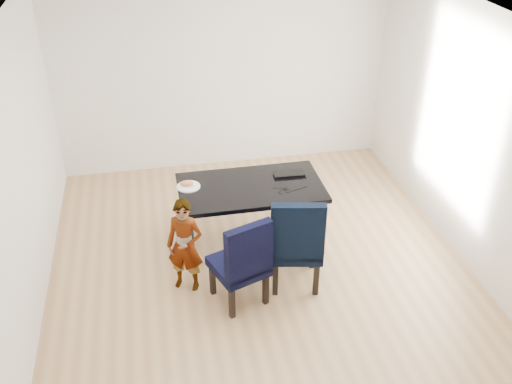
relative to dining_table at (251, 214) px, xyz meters
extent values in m
cube|color=tan|center=(0.00, -0.50, -0.38)|extent=(4.50, 5.00, 0.01)
cube|color=white|center=(0.00, -0.50, 2.33)|extent=(4.50, 5.00, 0.01)
cube|color=silver|center=(0.00, 2.00, 0.98)|extent=(4.50, 0.01, 2.70)
cube|color=white|center=(0.00, -3.00, 0.98)|extent=(4.50, 0.01, 2.70)
cube|color=white|center=(-2.25, -0.50, 0.98)|extent=(0.01, 5.00, 2.70)
cube|color=silver|center=(2.25, -0.50, 0.98)|extent=(0.01, 5.00, 2.70)
cube|color=black|center=(0.00, 0.00, 0.00)|extent=(1.60, 0.90, 0.75)
cube|color=black|center=(-0.31, -0.94, 0.13)|extent=(0.63, 0.64, 1.01)
cube|color=black|center=(0.32, -0.78, 0.17)|extent=(0.62, 0.64, 1.09)
imported|color=orange|center=(-0.80, -0.65, 0.15)|extent=(0.45, 0.38, 1.04)
cylinder|color=white|center=(-0.68, 0.11, 0.38)|extent=(0.33, 0.33, 0.01)
ellipsoid|color=#C47446|center=(-0.69, 0.12, 0.42)|extent=(0.17, 0.09, 0.06)
imported|color=black|center=(0.48, 0.21, 0.39)|extent=(0.38, 0.25, 0.03)
torus|color=black|center=(0.34, -0.19, 0.38)|extent=(0.17, 0.17, 0.01)
camera|label=1|loc=(-1.00, -5.32, 3.59)|focal=40.00mm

